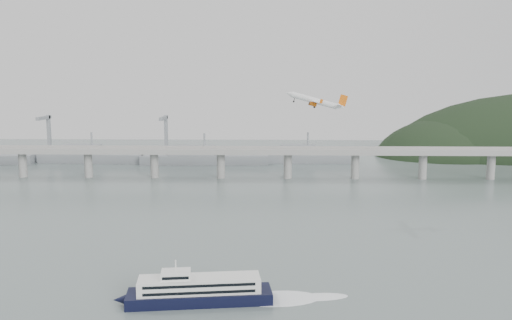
{
  "coord_description": "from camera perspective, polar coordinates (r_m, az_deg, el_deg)",
  "views": [
    {
      "loc": [
        6.49,
        -198.5,
        74.98
      ],
      "look_at": [
        0.0,
        55.0,
        36.0
      ],
      "focal_mm": 38.0,
      "sensor_mm": 36.0,
      "label": 1
    }
  ],
  "objects": [
    {
      "name": "ground",
      "position": [
        212.29,
        -0.39,
        -11.94
      ],
      "size": [
        900.0,
        900.0,
        0.0
      ],
      "primitive_type": "plane",
      "color": "slate",
      "rests_on": "ground"
    },
    {
      "name": "airliner",
      "position": [
        290.01,
        6.33,
        6.18
      ],
      "size": [
        33.37,
        30.04,
        11.05
      ],
      "rotation": [
        0.05,
        -0.26,
        3.1
      ],
      "color": "white",
      "rests_on": "ground"
    },
    {
      "name": "bridge",
      "position": [
        402.67,
        0.36,
        0.55
      ],
      "size": [
        800.0,
        22.0,
        23.9
      ],
      "color": "gray",
      "rests_on": "ground"
    },
    {
      "name": "ferry",
      "position": [
        187.73,
        -5.97,
        -13.5
      ],
      "size": [
        79.66,
        20.89,
        15.04
      ],
      "rotation": [
        0.0,
        0.0,
        0.13
      ],
      "color": "black",
      "rests_on": "ground"
    },
    {
      "name": "distant_fleet",
      "position": [
        495.81,
        -17.6,
        0.36
      ],
      "size": [
        453.0,
        60.9,
        40.0
      ],
      "color": "gray",
      "rests_on": "ground"
    }
  ]
}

